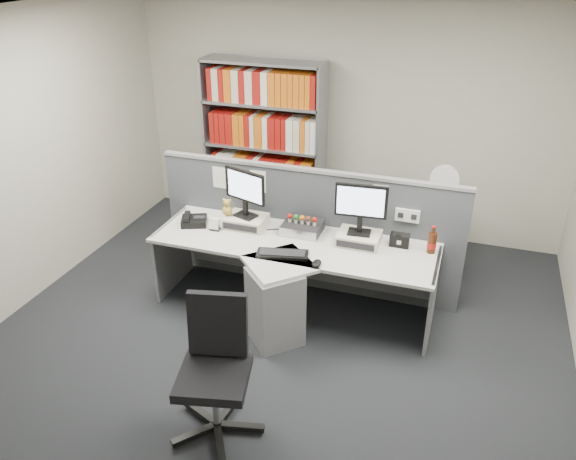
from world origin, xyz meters
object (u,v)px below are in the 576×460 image
(monitor_left, at_px, (245,190))
(desk_phone, at_px, (193,221))
(keyboard, at_px, (282,254))
(filing_cabinet, at_px, (437,240))
(monitor_right, at_px, (361,205))
(shelving_unit, at_px, (264,149))
(desk, at_px, (286,279))
(speaker, at_px, (400,240))
(office_chair, at_px, (216,364))
(desk_calendar, at_px, (215,225))
(mouse, at_px, (317,263))
(desktop_pc, at_px, (303,227))
(desk_fan, at_px, (444,182))
(cola_bottle, at_px, (432,243))

(monitor_left, relative_size, desk_phone, 1.53)
(keyboard, distance_m, filing_cabinet, 1.93)
(monitor_right, bearing_deg, shelving_unit, 134.98)
(desk, height_order, speaker, speaker)
(office_chair, bearing_deg, desk_calendar, 114.90)
(mouse, relative_size, desk_phone, 0.41)
(desk, distance_m, monitor_left, 0.92)
(desktop_pc, distance_m, desk_fan, 1.55)
(filing_cabinet, xyz_separation_m, office_chair, (-1.26, -2.75, 0.19))
(mouse, bearing_deg, shelving_unit, 121.62)
(desk_fan, bearing_deg, filing_cabinet, 90.00)
(desk_phone, height_order, desk_fan, desk_fan)
(desktop_pc, relative_size, speaker, 2.03)
(monitor_left, distance_m, shelving_unit, 1.51)
(desk_calendar, height_order, filing_cabinet, desk_calendar)
(desk, height_order, cola_bottle, cola_bottle)
(filing_cabinet, distance_m, desk_fan, 0.66)
(mouse, xyz_separation_m, filing_cabinet, (0.88, 1.53, -0.39))
(keyboard, distance_m, desk_fan, 1.91)
(mouse, bearing_deg, desktop_pc, 118.20)
(desktop_pc, height_order, speaker, speaker)
(desk, height_order, desk_phone, desk_phone)
(mouse, bearing_deg, desk, 158.28)
(monitor_right, xyz_separation_m, speaker, (0.36, 0.07, -0.32))
(shelving_unit, xyz_separation_m, office_chair, (0.84, -3.20, -0.44))
(desk, relative_size, monitor_right, 5.54)
(mouse, xyz_separation_m, cola_bottle, (0.89, 0.54, 0.07))
(desk, bearing_deg, monitor_left, 144.39)
(desk_calendar, distance_m, shelving_unit, 1.66)
(desktop_pc, distance_m, desk_phone, 1.06)
(speaker, bearing_deg, monitor_right, -169.44)
(desk_fan, bearing_deg, monitor_left, -149.67)
(desktop_pc, bearing_deg, desk_phone, -170.19)
(shelving_unit, bearing_deg, desk, -64.04)
(mouse, bearing_deg, filing_cabinet, 59.90)
(monitor_left, height_order, desk_calendar, monitor_left)
(cola_bottle, relative_size, office_chair, 0.25)
(monitor_right, bearing_deg, desk, -145.78)
(desk, relative_size, cola_bottle, 10.13)
(monitor_left, xyz_separation_m, cola_bottle, (1.74, 0.04, -0.28))
(monitor_right, height_order, speaker, monitor_right)
(desk_calendar, xyz_separation_m, speaker, (1.70, 0.24, 0.01))
(shelving_unit, relative_size, office_chair, 1.98)
(desk, distance_m, speaker, 1.08)
(desk, height_order, desk_fan, desk_fan)
(speaker, bearing_deg, office_chair, -118.60)
(mouse, height_order, filing_cabinet, mouse)
(desk_phone, relative_size, cola_bottle, 1.18)
(desk, xyz_separation_m, speaker, (0.92, 0.45, 0.32))
(keyboard, height_order, mouse, mouse)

